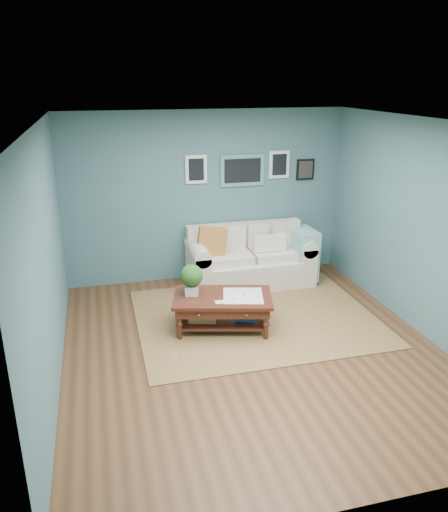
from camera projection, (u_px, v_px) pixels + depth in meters
name	position (u px, v px, depth m)	size (l,w,h in m)	color
room_shell	(254.00, 243.00, 5.73)	(5.00, 5.02, 2.70)	brown
area_rug	(255.00, 317.00, 6.93)	(3.24, 2.59, 0.01)	brown
loveseat	(254.00, 258.00, 8.00)	(2.00, 0.91, 1.03)	beige
coffee_table	(217.00, 301.00, 6.50)	(1.41, 1.03, 0.89)	#34100E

